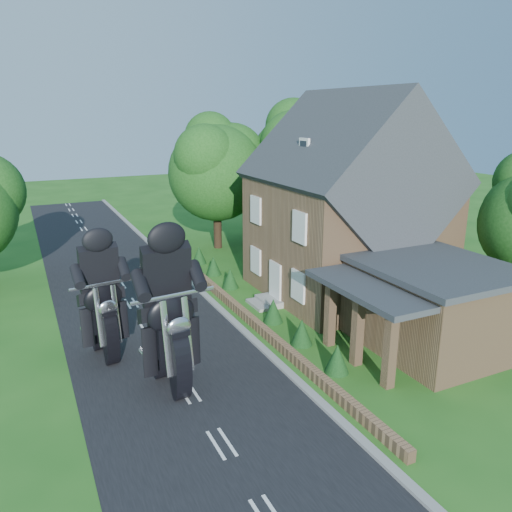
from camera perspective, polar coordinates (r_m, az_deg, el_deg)
name	(u,v)px	position (r m, az deg, el deg)	size (l,w,h in m)	color
ground	(189,393)	(17.61, -7.71, -15.21)	(120.00, 120.00, 0.00)	#225A19
road	(189,392)	(17.61, -7.71, -15.18)	(7.00, 80.00, 0.02)	black
kerb	(283,368)	(18.82, 3.16, -12.65)	(0.30, 80.00, 0.12)	gray
garden_wall	(244,314)	(23.06, -1.40, -6.60)	(0.30, 22.00, 0.40)	#926C4A
house	(347,210)	(25.70, 10.34, 5.19)	(9.54, 8.64, 10.24)	#926C4A
annex	(432,305)	(21.03, 19.44, -5.28)	(7.05, 5.94, 3.44)	#926C4A
tree_house_right	(407,180)	(31.43, 16.86, 8.30)	(6.51, 6.00, 8.40)	black
tree_behind_house	(306,154)	(35.86, 5.78, 11.47)	(7.81, 7.20, 10.08)	black
tree_behind_left	(222,164)	(34.10, -3.96, 10.44)	(6.94, 6.40, 9.16)	black
shrub_a	(337,358)	(18.63, 9.24, -11.47)	(0.90, 0.90, 1.10)	black
shrub_b	(302,332)	(20.50, 5.25, -8.63)	(0.90, 0.90, 1.10)	black
shrub_c	(273,310)	(22.50, 1.98, -6.24)	(0.90, 0.90, 1.10)	black
shrub_d	(230,278)	(26.74, -2.97, -2.55)	(0.90, 0.90, 1.10)	black
shrub_e	(213,266)	(28.95, -4.89, -1.11)	(0.90, 0.90, 1.10)	black
shrub_f	(199,255)	(31.21, -6.52, 0.13)	(0.90, 0.90, 1.10)	black
motorcycle_lead	(171,365)	(17.52, -9.69, -12.17)	(0.48, 1.88, 1.75)	black
motorcycle_follow	(105,339)	(20.18, -16.84, -9.03)	(0.42, 1.66, 1.54)	black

